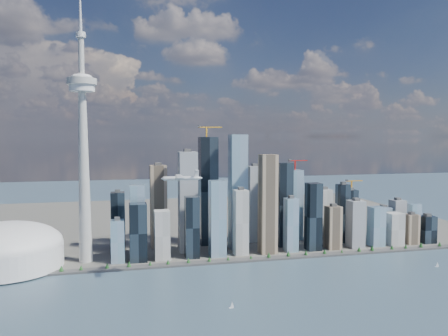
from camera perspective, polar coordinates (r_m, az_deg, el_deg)
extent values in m
plane|color=#364B60|center=(668.37, 8.11, -17.84)|extent=(4000.00, 4000.00, 0.00)
cube|color=#383838|center=(892.51, 2.14, -11.98)|extent=(1100.00, 22.00, 4.00)
cube|color=#4C4C47|center=(1320.37, -3.07, -6.70)|extent=(1400.00, 900.00, 3.00)
cylinder|color=#3F2D1E|center=(877.24, -23.90, -12.41)|extent=(1.00, 1.00, 2.40)
cone|color=#1A4A1C|center=(876.25, -23.91, -12.18)|extent=(7.20, 7.20, 8.00)
cylinder|color=#3F2D1E|center=(865.40, -18.12, -12.48)|extent=(1.00, 1.00, 2.40)
cone|color=#1A4A1C|center=(864.39, -18.12, -12.25)|extent=(7.20, 7.20, 8.00)
cylinder|color=#3F2D1E|center=(862.16, -12.23, -12.43)|extent=(1.00, 1.00, 2.40)
cone|color=#1A4A1C|center=(861.14, -12.23, -12.20)|extent=(7.20, 7.20, 8.00)
cylinder|color=#3F2D1E|center=(867.60, -6.37, -12.26)|extent=(1.00, 1.00, 2.40)
cone|color=#1A4A1C|center=(866.59, -6.37, -12.03)|extent=(7.20, 7.20, 8.00)
cylinder|color=#3F2D1E|center=(881.56, -0.64, -11.96)|extent=(1.00, 1.00, 2.40)
cone|color=#1A4A1C|center=(880.57, -0.64, -11.74)|extent=(7.20, 7.20, 8.00)
cylinder|color=#3F2D1E|center=(903.67, 4.84, -11.57)|extent=(1.00, 1.00, 2.40)
cone|color=#1A4A1C|center=(902.70, 4.84, -11.35)|extent=(7.20, 7.20, 8.00)
cylinder|color=#3F2D1E|center=(933.32, 10.01, -11.11)|extent=(1.00, 1.00, 2.40)
cone|color=#1A4A1C|center=(932.38, 10.01, -10.90)|extent=(7.20, 7.20, 8.00)
cylinder|color=#3F2D1E|center=(969.84, 14.80, -10.60)|extent=(1.00, 1.00, 2.40)
cone|color=#1A4A1C|center=(968.94, 14.80, -10.40)|extent=(7.20, 7.20, 8.00)
cylinder|color=#3F2D1E|center=(1012.48, 19.20, -10.07)|extent=(1.00, 1.00, 2.40)
cone|color=#1A4A1C|center=(1011.61, 19.21, -9.87)|extent=(7.20, 7.20, 8.00)
cylinder|color=#3F2D1E|center=(1060.50, 23.21, -9.53)|extent=(1.00, 1.00, 2.40)
cone|color=#1A4A1C|center=(1059.67, 23.22, -9.34)|extent=(7.20, 7.20, 8.00)
cylinder|color=#3F2D1E|center=(1113.20, 26.85, -9.00)|extent=(1.00, 1.00, 2.40)
cone|color=#1A4A1C|center=(1112.42, 26.86, -8.82)|extent=(7.20, 7.20, 8.00)
cube|color=black|center=(887.53, -11.25, -8.25)|extent=(34.00, 34.00, 115.03)
cube|color=#7EA8BF|center=(933.38, -11.37, -6.66)|extent=(30.00, 30.00, 146.40)
cube|color=#B0AFAB|center=(892.19, -7.99, -8.66)|extent=(30.00, 30.00, 99.34)
cube|color=tan|center=(987.07, -8.57, -4.96)|extent=(36.00, 36.00, 183.00)
cube|color=gray|center=(936.69, -4.95, -4.44)|extent=(38.00, 38.00, 214.37)
cube|color=black|center=(895.87, -4.46, -7.72)|extent=(28.00, 28.00, 125.49)
cube|color=#7EA8BF|center=(902.60, -0.99, -6.61)|extent=(32.00, 32.00, 156.86)
cube|color=black|center=(997.37, -2.27, -3.00)|extent=(40.00, 40.00, 245.74)
cube|color=#7EA8BF|center=(955.98, 1.60, -3.15)|extent=(36.00, 36.00, 250.97)
cube|color=#B0AFAB|center=(917.59, 2.39, -7.10)|extent=(28.00, 28.00, 135.94)
cube|color=tan|center=(927.33, 5.69, -4.70)|extent=(34.00, 34.00, 209.14)
cube|color=gray|center=(1028.44, 3.78, -4.70)|extent=(30.00, 30.00, 177.77)
cube|color=black|center=(993.96, 7.76, -4.73)|extent=(32.00, 32.00, 188.23)
cube|color=#7EA8BF|center=(954.62, 8.82, -7.34)|extent=(26.00, 26.00, 115.03)
cube|color=black|center=(971.27, 11.58, -6.24)|extent=(30.00, 30.00, 146.40)
cube|color=#7EA8BF|center=(1064.37, 9.21, -4.73)|extent=(34.00, 34.00, 167.31)
cube|color=#B0AFAB|center=(1038.77, 12.93, -6.17)|extent=(28.00, 28.00, 125.49)
cube|color=tan|center=(997.94, 14.19, -7.53)|extent=(30.00, 30.00, 94.11)
cube|color=gray|center=(1020.58, 16.70, -7.02)|extent=(32.00, 32.00, 104.57)
cube|color=black|center=(1060.62, 15.37, -5.71)|extent=(26.00, 26.00, 135.94)
cube|color=#7EA8BF|center=(1047.60, 19.08, -7.22)|extent=(30.00, 30.00, 88.89)
cube|color=black|center=(1133.75, 16.25, -5.64)|extent=(28.00, 28.00, 115.03)
cube|color=#7EA8BF|center=(1116.48, 19.88, -6.82)|extent=(30.00, 30.00, 78.43)
cube|color=#B0AFAB|center=(1076.32, 21.34, -7.41)|extent=(34.00, 34.00, 73.20)
cube|color=tan|center=(1102.64, 23.28, -7.33)|extent=(28.00, 28.00, 67.97)
cube|color=gray|center=(1140.00, 21.80, -6.25)|extent=(30.00, 30.00, 94.11)
cube|color=black|center=(1130.16, 25.13, -7.24)|extent=(32.00, 32.00, 62.74)
cube|color=#7EA8BF|center=(1167.06, 23.61, -6.32)|extent=(26.00, 26.00, 83.66)
cube|color=black|center=(989.03, -13.80, -6.70)|extent=(30.00, 30.00, 125.49)
cube|color=#7EA8BF|center=(890.66, -13.84, -9.28)|extent=(26.00, 26.00, 83.66)
cube|color=orange|center=(989.72, -2.30, 4.72)|extent=(3.00, 3.00, 22.00)
cube|color=orange|center=(991.49, -1.83, 5.35)|extent=(55.00, 2.20, 2.20)
cube|color=#383838|center=(986.94, -3.24, 5.47)|extent=(6.00, 4.00, 4.00)
cube|color=maroon|center=(1054.04, 9.27, 0.36)|extent=(3.00, 3.00, 22.00)
cube|color=maroon|center=(1056.16, 9.64, 0.96)|extent=(48.00, 2.20, 2.20)
cube|color=#383838|center=(1047.86, 8.55, 1.06)|extent=(6.00, 4.00, 4.00)
cube|color=orange|center=(1124.35, 16.32, -2.19)|extent=(3.00, 3.00, 22.00)
cube|color=orange|center=(1126.56, 16.63, -1.62)|extent=(45.00, 2.20, 2.20)
cube|color=#383838|center=(1116.45, 15.73, -1.55)|extent=(6.00, 4.00, 4.00)
cone|color=#9F9E99|center=(892.96, -17.82, -0.99)|extent=(26.00, 26.00, 340.00)
cylinder|color=silver|center=(894.55, -18.06, 9.92)|extent=(48.00, 48.00, 14.00)
cylinder|color=#9F9E99|center=(895.88, -18.08, 10.69)|extent=(56.00, 56.00, 12.00)
ellipsoid|color=silver|center=(896.86, -18.09, 11.19)|extent=(40.00, 40.00, 14.00)
cylinder|color=#9F9E99|center=(902.79, -18.15, 13.71)|extent=(11.00, 11.00, 80.00)
cylinder|color=silver|center=(910.44, -18.21, 16.19)|extent=(18.00, 18.00, 10.00)
cone|color=silver|center=(924.50, -18.30, 19.71)|extent=(7.00, 7.00, 105.00)
cylinder|color=silver|center=(929.61, -26.44, -10.29)|extent=(200.00, 200.00, 44.00)
ellipsoid|color=silver|center=(924.54, -26.48, -8.97)|extent=(200.00, 200.00, 84.00)
cylinder|color=silver|center=(736.67, -5.68, -1.35)|extent=(57.56, 10.78, 7.04)
cone|color=silver|center=(735.34, -8.00, -1.38)|extent=(8.15, 7.53, 7.04)
cone|color=silver|center=(739.32, -3.30, -1.32)|extent=(11.44, 7.75, 7.04)
cube|color=silver|center=(736.19, -5.86, -1.06)|extent=(12.82, 62.07, 1.10)
cylinder|color=silver|center=(724.32, -5.80, -1.29)|extent=(12.34, 4.75, 3.96)
cylinder|color=silver|center=(748.38, -5.91, -1.12)|extent=(12.34, 4.75, 3.96)
cylinder|color=#3F3F3F|center=(723.93, -6.32, -1.30)|extent=(0.91, 8.81, 8.80)
cylinder|color=#3F3F3F|center=(748.00, -6.42, -1.12)|extent=(0.91, 8.81, 8.80)
cube|color=silver|center=(738.34, -3.56, -0.78)|extent=(6.21, 1.28, 12.11)
cube|color=silver|center=(737.84, -3.56, -0.30)|extent=(6.13, 20.08, 0.77)
cube|color=white|center=(667.07, 0.96, -17.80)|extent=(6.72, 2.44, 0.88)
cylinder|color=#999999|center=(665.20, 0.96, -17.40)|extent=(0.26, 0.26, 9.89)
cube|color=white|center=(949.96, 26.03, -11.50)|extent=(6.81, 3.25, 0.87)
cylinder|color=#999999|center=(948.65, 26.04, -11.21)|extent=(0.26, 0.26, 9.82)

